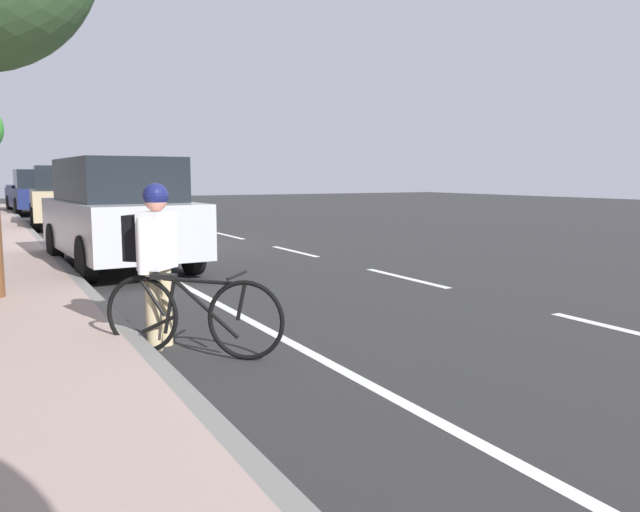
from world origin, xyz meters
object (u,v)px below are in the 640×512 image
bicycle_at_curb (192,315)px  cyclist_with_backpack (154,249)px  parked_suv_silver_mid (118,212)px  parked_suv_tan_second (63,196)px  parked_pickup_dark_blue_nearest (36,194)px

bicycle_at_curb → cyclist_with_backpack: bearing=-64.9°
bicycle_at_curb → parked_suv_silver_mid: bearing=-94.7°
bicycle_at_curb → parked_suv_tan_second: bearing=-92.4°
parked_suv_silver_mid → bicycle_at_curb: size_ratio=3.53×
bicycle_at_curb → cyclist_with_backpack: (0.22, -0.47, 0.58)m
parked_suv_silver_mid → parked_suv_tan_second: bearing=-91.0°
parked_suv_tan_second → bicycle_at_curb: (0.69, 16.41, -0.63)m
parked_pickup_dark_blue_nearest → parked_suv_silver_mid: bearing=90.2°
parked_suv_tan_second → cyclist_with_backpack: bearing=86.7°
parked_pickup_dark_blue_nearest → cyclist_with_backpack: bearing=88.4°
parked_suv_tan_second → parked_suv_silver_mid: size_ratio=1.00×
parked_suv_tan_second → parked_suv_silver_mid: 10.18m
bicycle_at_curb → cyclist_with_backpack: 0.78m
parked_suv_silver_mid → cyclist_with_backpack: (0.74, 5.76, -0.05)m
parked_pickup_dark_blue_nearest → parked_suv_silver_mid: (-0.05, 18.49, 0.13)m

